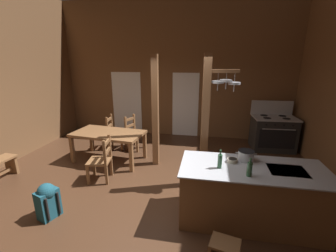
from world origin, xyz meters
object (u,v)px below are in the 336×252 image
object	(u,v)px
ladderback_chair_near_window	(134,133)
bottle_short_on_counter	(220,161)
dining_table	(108,136)
ladderback_chair_at_table_end	(102,160)
stockpot_on_counter	(246,155)
bottle_tall_on_counter	(250,169)
kitchen_island	(250,194)
step_stool	(225,251)
mixing_bowl_on_counter	(232,160)
backpack	(47,200)
stove_range	(273,132)
ladderback_chair_by_post	(115,133)

from	to	relation	value
ladderback_chair_near_window	bottle_short_on_counter	xyz separation A→B (m)	(2.25, -2.64, 0.57)
dining_table	ladderback_chair_at_table_end	bearing A→B (deg)	-74.21
stockpot_on_counter	dining_table	bearing A→B (deg)	154.98
ladderback_chair_near_window	bottle_tall_on_counter	distance (m)	3.90
kitchen_island	stockpot_on_counter	bearing A→B (deg)	108.49
step_stool	dining_table	world-z (taller)	dining_table
kitchen_island	bottle_tall_on_counter	size ratio (longest dim) A/B	8.18
dining_table	stockpot_on_counter	distance (m)	3.35
mixing_bowl_on_counter	backpack	bearing A→B (deg)	-166.81
ladderback_chair_near_window	backpack	xyz separation A→B (m)	(-0.40, -3.07, -0.14)
backpack	bottle_short_on_counter	distance (m)	2.78
kitchen_island	dining_table	world-z (taller)	kitchen_island
step_stool	mixing_bowl_on_counter	xyz separation A→B (m)	(0.12, 1.03, 0.76)
ladderback_chair_near_window	ladderback_chair_at_table_end	world-z (taller)	same
kitchen_island	ladderback_chair_near_window	xyz separation A→B (m)	(-2.75, 2.53, -0.00)
kitchen_island	dining_table	bearing A→B (deg)	151.93
kitchen_island	bottle_tall_on_counter	distance (m)	0.63
kitchen_island	step_stool	xyz separation A→B (m)	(-0.41, -0.89, -0.28)
bottle_short_on_counter	stockpot_on_counter	bearing A→B (deg)	39.81
kitchen_island	backpack	distance (m)	3.20
kitchen_island	bottle_tall_on_counter	xyz separation A→B (m)	(-0.11, -0.28, 0.56)
dining_table	bottle_short_on_counter	world-z (taller)	bottle_short_on_counter
ladderback_chair_at_table_end	bottle_short_on_counter	distance (m)	2.54
ladderback_chair_at_table_end	mixing_bowl_on_counter	world-z (taller)	mixing_bowl_on_counter
step_stool	bottle_short_on_counter	size ratio (longest dim) A/B	1.45
ladderback_chair_at_table_end	mixing_bowl_on_counter	bearing A→B (deg)	-13.00
backpack	stockpot_on_counter	world-z (taller)	stockpot_on_counter
backpack	ladderback_chair_at_table_end	bearing A→B (deg)	75.94
step_stool	dining_table	bearing A→B (deg)	136.57
ladderback_chair_at_table_end	bottle_tall_on_counter	size ratio (longest dim) A/B	3.59
ladderback_chair_near_window	mixing_bowl_on_counter	distance (m)	3.47
stove_range	ladderback_chair_near_window	xyz separation A→B (m)	(-3.83, -0.68, -0.03)
kitchen_island	stove_range	distance (m)	3.40
ladderback_chair_at_table_end	mixing_bowl_on_counter	size ratio (longest dim) A/B	5.84
ladderback_chair_at_table_end	backpack	size ratio (longest dim) A/B	1.59
stockpot_on_counter	backpack	bearing A→B (deg)	-165.76
ladderback_chair_near_window	mixing_bowl_on_counter	size ratio (longest dim) A/B	5.84
stove_range	mixing_bowl_on_counter	bearing A→B (deg)	-114.14
stove_range	bottle_tall_on_counter	world-z (taller)	stove_range
mixing_bowl_on_counter	bottle_short_on_counter	bearing A→B (deg)	-130.58
dining_table	ladderback_chair_near_window	world-z (taller)	ladderback_chair_near_window
kitchen_island	mixing_bowl_on_counter	distance (m)	0.58
bottle_short_on_counter	kitchen_island	bearing A→B (deg)	11.86
ladderback_chair_at_table_end	step_stool	bearing A→B (deg)	-33.62
ladderback_chair_near_window	bottle_tall_on_counter	world-z (taller)	bottle_tall_on_counter
kitchen_island	ladderback_chair_by_post	bearing A→B (deg)	143.26
ladderback_chair_by_post	ladderback_chair_at_table_end	world-z (taller)	same
ladderback_chair_near_window	ladderback_chair_by_post	bearing A→B (deg)	-173.17
kitchen_island	dining_table	size ratio (longest dim) A/B	1.21
stove_range	ladderback_chair_near_window	size ratio (longest dim) A/B	1.39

